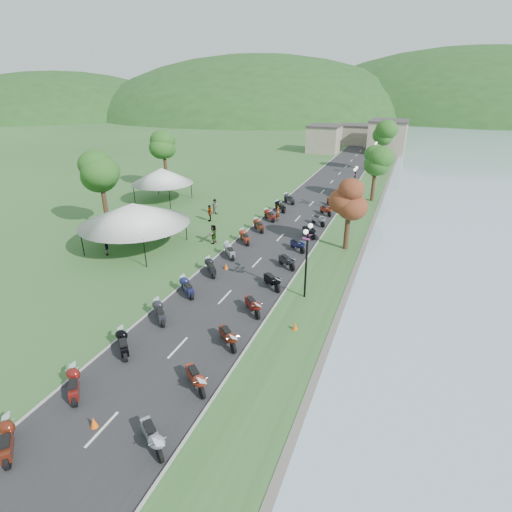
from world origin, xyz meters
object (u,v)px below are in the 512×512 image
(pedestrian_b, at_px, (215,213))
(pedestrian_c, at_px, (107,255))
(pedestrian_a, at_px, (166,238))
(vendor_tent_main, at_px, (135,226))

(pedestrian_b, height_order, pedestrian_c, pedestrian_b)
(pedestrian_a, relative_size, pedestrian_c, 1.10)
(vendor_tent_main, relative_size, pedestrian_c, 3.85)
(pedestrian_c, bearing_deg, vendor_tent_main, 106.53)
(vendor_tent_main, relative_size, pedestrian_b, 3.80)
(pedestrian_b, bearing_deg, vendor_tent_main, 100.12)
(pedestrian_b, xyz_separation_m, pedestrian_c, (-3.32, -13.57, 0.00))
(pedestrian_a, distance_m, pedestrian_c, 5.71)
(pedestrian_a, distance_m, pedestrian_b, 8.46)
(pedestrian_a, relative_size, pedestrian_b, 1.08)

